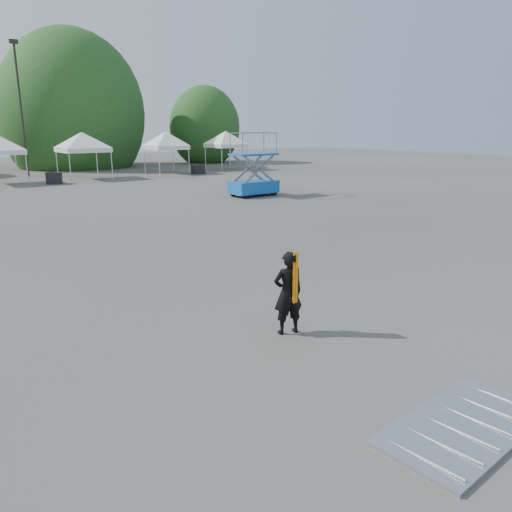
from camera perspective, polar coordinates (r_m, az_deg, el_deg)
ground at (r=11.94m, az=-2.36°, el=-3.56°), size 120.00×120.00×0.00m
light_pole_east at (r=42.43m, az=-25.34°, el=15.68°), size 0.60×0.25×9.80m
tree_mid_e at (r=50.75m, az=-20.23°, el=15.00°), size 5.12×5.12×7.79m
tree_far_e at (r=54.37m, az=-5.88°, el=14.42°), size 3.84×3.84×5.84m
tent_f at (r=38.70m, az=-19.28°, el=12.83°), size 4.49×4.49×3.88m
tent_g at (r=41.54m, az=-10.30°, el=13.45°), size 3.98×3.98×3.88m
tent_h at (r=44.80m, az=-3.49°, el=13.72°), size 4.01×4.01×3.88m
man at (r=9.11m, az=3.69°, el=-4.23°), size 0.65×0.51×1.56m
scissor_lift at (r=27.54m, az=-0.27°, el=10.43°), size 2.66×1.37×3.41m
barrier_left at (r=7.18m, az=22.62°, el=-17.44°), size 2.50×1.34×0.08m
crate_mid at (r=36.21m, az=-22.08°, el=8.25°), size 1.18×1.07×0.75m
crate_east at (r=40.99m, az=-6.63°, el=9.81°), size 1.06×0.88×0.74m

